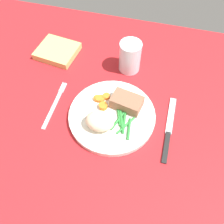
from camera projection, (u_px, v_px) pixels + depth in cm
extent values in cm
cube|color=red|center=(114.00, 121.00, 67.31)|extent=(120.00, 90.00, 2.00)
cylinder|color=white|center=(112.00, 116.00, 66.19)|extent=(23.81, 23.81, 1.60)
cube|color=#936047|center=(127.00, 102.00, 65.67)|extent=(9.20, 6.71, 3.31)
ellipsoid|color=beige|center=(100.00, 121.00, 61.65)|extent=(7.55, 5.85, 4.52)
cylinder|color=orange|center=(106.00, 96.00, 68.15)|extent=(2.02, 2.02, 1.04)
cylinder|color=orange|center=(99.00, 99.00, 67.69)|extent=(2.06, 2.06, 1.03)
cylinder|color=orange|center=(101.00, 99.00, 67.80)|extent=(2.30, 2.30, 0.87)
cylinder|color=orange|center=(103.00, 106.00, 66.19)|extent=(2.43, 2.43, 1.26)
cylinder|color=orange|center=(97.00, 98.00, 67.90)|extent=(2.10, 2.10, 0.81)
cylinder|color=#2D8C38|center=(129.00, 129.00, 62.55)|extent=(1.41, 6.28, 0.72)
cylinder|color=#2D8C38|center=(121.00, 117.00, 64.47)|extent=(3.19, 7.06, 0.85)
cylinder|color=#2D8C38|center=(124.00, 122.00, 63.73)|extent=(1.56, 6.96, 0.73)
cylinder|color=#2D8C38|center=(119.00, 117.00, 64.60)|extent=(2.62, 5.61, 0.68)
cylinder|color=#2D8C38|center=(118.00, 121.00, 63.94)|extent=(2.81, 6.33, 0.68)
cylinder|color=#2D8C38|center=(126.00, 126.00, 63.19)|extent=(3.92, 6.11, 0.60)
cube|color=silver|center=(52.00, 110.00, 67.96)|extent=(1.00, 13.00, 0.40)
cube|color=silver|center=(61.00, 87.00, 72.42)|extent=(0.24, 3.60, 0.40)
cube|color=silver|center=(62.00, 87.00, 72.37)|extent=(0.24, 3.60, 0.40)
cube|color=silver|center=(63.00, 88.00, 72.31)|extent=(0.24, 3.60, 0.40)
cube|color=silver|center=(65.00, 88.00, 72.26)|extent=(0.24, 3.60, 0.40)
cube|color=black|center=(166.00, 147.00, 61.63)|extent=(1.30, 9.00, 0.64)
cube|color=silver|center=(171.00, 115.00, 66.91)|extent=(1.70, 12.00, 0.40)
cylinder|color=silver|center=(129.00, 56.00, 72.93)|extent=(6.64, 6.64, 9.84)
cylinder|color=silver|center=(128.00, 63.00, 75.18)|extent=(6.11, 6.11, 4.47)
cube|color=#DBBC6B|center=(57.00, 51.00, 79.68)|extent=(13.89, 12.70, 2.17)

